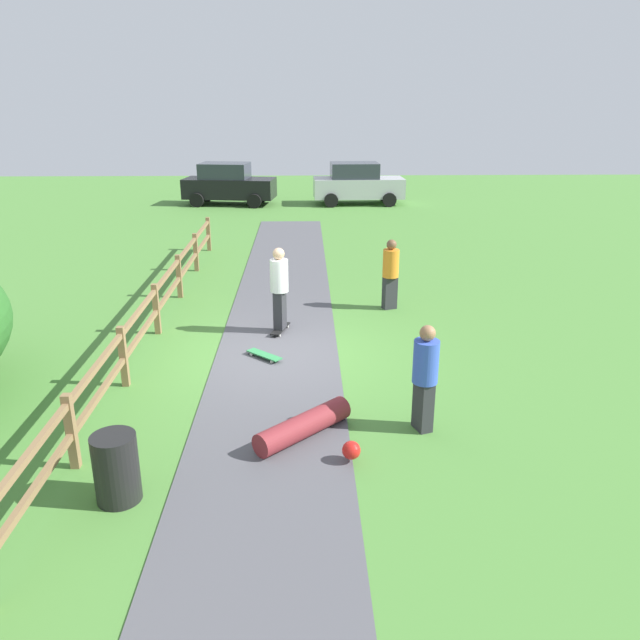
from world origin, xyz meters
TOP-DOWN VIEW (x-y plane):
  - ground_plane at (0.00, 0.00)m, footprint 60.00×60.00m
  - asphalt_path at (0.00, 0.00)m, footprint 2.40×28.00m
  - wooden_fence at (-2.60, 0.00)m, footprint 0.12×18.12m
  - trash_bin at (-1.80, -4.60)m, footprint 0.56×0.56m
  - skater_riding at (0.02, 1.27)m, footprint 0.47×0.82m
  - skater_fallen at (0.57, -3.21)m, footprint 1.52×1.53m
  - skateboard_loose at (-0.24, -0.17)m, footprint 0.73×0.69m
  - bystander_orange at (2.58, 2.84)m, footprint 0.49×0.49m
  - bystander_blue at (2.33, -2.94)m, footprint 0.49×0.49m
  - parked_car_silver at (3.07, 18.42)m, footprint 4.25×2.10m
  - parked_car_black at (-2.99, 18.42)m, footprint 4.39×2.43m

SIDE VIEW (x-z plane):
  - ground_plane at x=0.00m, z-range 0.00..0.00m
  - asphalt_path at x=0.00m, z-range 0.00..0.02m
  - skateboard_loose at x=-0.24m, z-range 0.05..0.13m
  - skater_fallen at x=0.57m, z-range 0.02..0.38m
  - trash_bin at x=-1.80m, z-range 0.00..0.90m
  - wooden_fence at x=-2.60m, z-range 0.12..1.22m
  - bystander_orange at x=2.58m, z-range 0.08..1.76m
  - bystander_blue at x=2.33m, z-range 0.08..1.77m
  - parked_car_silver at x=3.07m, z-range 0.00..1.92m
  - parked_car_black at x=-2.99m, z-range 0.00..1.92m
  - skater_riding at x=0.02m, z-range 0.13..1.97m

